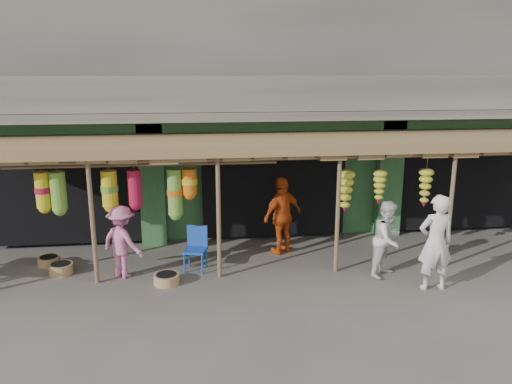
{
  "coord_description": "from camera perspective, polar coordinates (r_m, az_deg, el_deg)",
  "views": [
    {
      "loc": [
        -1.92,
        -9.97,
        4.26
      ],
      "look_at": [
        -0.59,
        1.0,
        1.51
      ],
      "focal_mm": 35.0,
      "sensor_mm": 36.0,
      "label": 1
    }
  ],
  "objects": [
    {
      "name": "ground",
      "position": [
        11.01,
        3.7,
        -8.84
      ],
      "size": [
        80.0,
        80.0,
        0.0
      ],
      "primitive_type": "plane",
      "color": "#514C47",
      "rests_on": "ground"
    },
    {
      "name": "blue_chair",
      "position": [
        10.94,
        -6.86,
        -6.08
      ],
      "size": [
        0.55,
        0.56,
        0.95
      ],
      "rotation": [
        0.0,
        0.0,
        -0.26
      ],
      "color": "#1945A8",
      "rests_on": "ground"
    },
    {
      "name": "basket_mid",
      "position": [
        10.44,
        -10.18,
        -9.76
      ],
      "size": [
        0.69,
        0.69,
        0.2
      ],
      "primitive_type": "cylinder",
      "rotation": [
        0.0,
        0.0,
        -0.43
      ],
      "color": "olive",
      "rests_on": "ground"
    },
    {
      "name": "person_vendor",
      "position": [
        11.67,
        3.06,
        -2.68
      ],
      "size": [
        1.16,
        0.96,
        1.85
      ],
      "primitive_type": "imported",
      "rotation": [
        0.0,
        0.0,
        3.7
      ],
      "color": "#C74A12",
      "rests_on": "ground"
    },
    {
      "name": "building",
      "position": [
        14.98,
        0.45,
        10.55
      ],
      "size": [
        16.4,
        6.8,
        7.0
      ],
      "color": "gray",
      "rests_on": "ground"
    },
    {
      "name": "basket_left",
      "position": [
        12.09,
        -22.57,
        -7.29
      ],
      "size": [
        0.59,
        0.59,
        0.2
      ],
      "primitive_type": "cylinder",
      "rotation": [
        0.0,
        0.0,
        -0.28
      ],
      "color": "#9C8747",
      "rests_on": "ground"
    },
    {
      "name": "person_shopper",
      "position": [
        10.75,
        -15.07,
        -5.49
      ],
      "size": [
        1.14,
        1.04,
        1.54
      ],
      "primitive_type": "imported",
      "rotation": [
        0.0,
        0.0,
        2.52
      ],
      "color": "#CB6B93",
      "rests_on": "ground"
    },
    {
      "name": "person_right",
      "position": [
        10.78,
        14.85,
        -5.2
      ],
      "size": [
        1.0,
        0.97,
        1.62
      ],
      "primitive_type": "imported",
      "rotation": [
        0.0,
        0.0,
        0.69
      ],
      "color": "silver",
      "rests_on": "ground"
    },
    {
      "name": "awning",
      "position": [
        11.04,
        2.41,
        5.19
      ],
      "size": [
        14.0,
        2.7,
        2.79
      ],
      "color": "brown",
      "rests_on": "ground"
    },
    {
      "name": "basket_right",
      "position": [
        11.51,
        -21.38,
        -8.18
      ],
      "size": [
        0.52,
        0.52,
        0.23
      ],
      "primitive_type": "cylinder",
      "rotation": [
        0.0,
        0.0,
        0.04
      ],
      "color": "#A6764D",
      "rests_on": "ground"
    },
    {
      "name": "person_front",
      "position": [
        10.35,
        19.84,
        -5.46
      ],
      "size": [
        0.71,
        0.47,
        1.93
      ],
      "primitive_type": "imported",
      "rotation": [
        0.0,
        0.0,
        3.15
      ],
      "color": "silver",
      "rests_on": "ground"
    }
  ]
}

